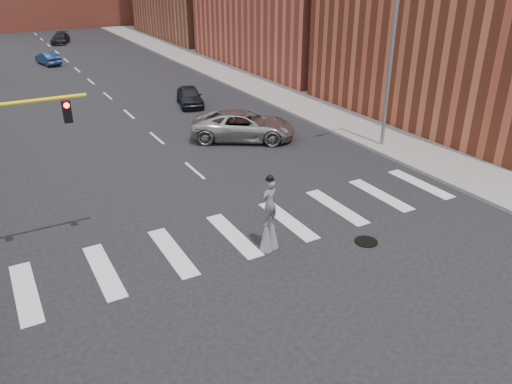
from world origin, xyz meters
name	(u,v)px	position (x,y,z in m)	size (l,w,h in m)	color
ground_plane	(274,238)	(0.00, 0.00, 0.00)	(160.00, 160.00, 0.00)	black
sidewalk_right	(249,81)	(12.50, 25.00, 0.09)	(5.00, 90.00, 0.18)	gray
manhole	(366,242)	(3.00, -2.00, 0.02)	(0.90, 0.90, 0.04)	black
streetlight	(389,63)	(10.90, 6.00, 4.90)	(2.05, 0.20, 9.00)	slate
stilt_performer	(269,220)	(-0.54, -0.54, 1.23)	(0.83, 0.61, 3.05)	#392516
suv_crossing	(244,126)	(4.60, 11.18, 0.86)	(2.86, 6.20, 1.72)	#A19F98
car_near	(190,96)	(4.74, 20.10, 0.71)	(1.67, 4.15, 1.41)	black
car_mid	(48,58)	(-2.03, 42.20, 0.65)	(1.38, 3.97, 1.31)	navy
car_far	(60,38)	(1.67, 56.79, 0.66)	(1.85, 4.54, 1.32)	black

